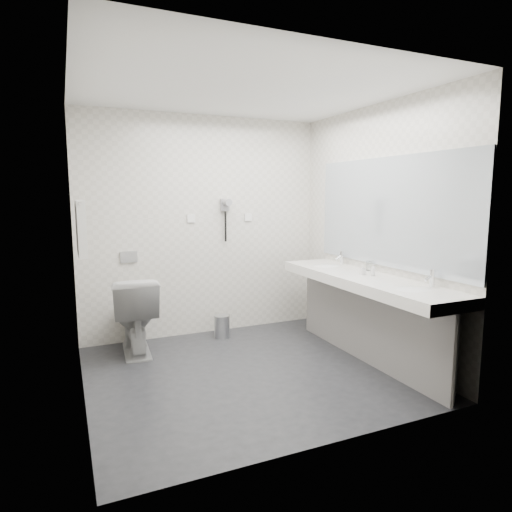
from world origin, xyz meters
name	(u,v)px	position (x,y,z in m)	size (l,w,h in m)	color
floor	(248,372)	(0.00, 0.00, 0.00)	(2.80, 2.80, 0.00)	#242529
ceiling	(247,89)	(0.00, 0.00, 2.50)	(2.80, 2.80, 0.00)	white
wall_back	(204,227)	(0.00, 1.30, 1.25)	(2.80, 2.80, 0.00)	silver
wall_front	(329,255)	(0.00, -1.30, 1.25)	(2.80, 2.80, 0.00)	silver
wall_left	(76,244)	(-1.40, 0.00, 1.25)	(2.60, 2.60, 0.00)	silver
wall_right	(375,231)	(1.40, 0.00, 1.25)	(2.60, 2.60, 0.00)	silver
vanity_counter	(364,281)	(1.12, -0.20, 0.80)	(0.55, 2.20, 0.10)	white
vanity_panel	(364,323)	(1.15, -0.20, 0.38)	(0.03, 2.15, 0.75)	gray
vanity_post_near	(454,360)	(1.18, -1.24, 0.38)	(0.06, 0.06, 0.75)	silver
vanity_post_far	(312,300)	(1.18, 0.84, 0.38)	(0.06, 0.06, 0.75)	silver
mirror	(388,212)	(1.39, -0.20, 1.45)	(0.02, 2.20, 1.05)	#B2BCC6
basin_near	(414,291)	(1.12, -0.85, 0.83)	(0.40, 0.31, 0.05)	white
basin_far	(327,267)	(1.12, 0.45, 0.83)	(0.40, 0.31, 0.05)	white
faucet_near	(432,278)	(1.32, -0.85, 0.92)	(0.04, 0.04, 0.15)	silver
faucet_far	(342,258)	(1.32, 0.45, 0.92)	(0.04, 0.04, 0.15)	silver
soap_bottle_a	(363,270)	(1.14, -0.16, 0.90)	(0.04, 0.04, 0.10)	white
soap_bottle_c	(373,270)	(1.20, -0.24, 0.91)	(0.04, 0.04, 0.11)	white
glass_left	(369,266)	(1.34, 0.01, 0.90)	(0.05, 0.05, 0.10)	silver
toilet	(135,314)	(-0.86, 0.95, 0.40)	(0.45, 0.79, 0.80)	white
flush_plate	(129,257)	(-0.85, 1.29, 0.95)	(0.18, 0.02, 0.12)	#B2B5BA
pedal_bin	(222,327)	(0.11, 1.02, 0.12)	(0.17, 0.17, 0.24)	#B2B5BA
bin_lid	(222,316)	(0.11, 1.02, 0.25)	(0.17, 0.17, 0.01)	#B2B5BA
towel_rail	(78,202)	(-1.35, 0.55, 1.55)	(0.02, 0.02, 0.62)	silver
towel_near	(82,229)	(-1.34, 0.41, 1.33)	(0.07, 0.24, 0.48)	silver
towel_far	(80,227)	(-1.34, 0.69, 1.33)	(0.07, 0.24, 0.48)	silver
dryer_cradle	(225,205)	(0.25, 1.27, 1.50)	(0.10, 0.04, 0.14)	gray
dryer_barrel	(227,202)	(0.25, 1.20, 1.53)	(0.08, 0.08, 0.14)	gray
dryer_cord	(226,226)	(0.25, 1.26, 1.25)	(0.02, 0.02, 0.35)	black
switch_plate_a	(191,218)	(-0.15, 1.29, 1.35)	(0.09, 0.02, 0.09)	white
switch_plate_b	(248,217)	(0.55, 1.29, 1.35)	(0.09, 0.02, 0.09)	white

